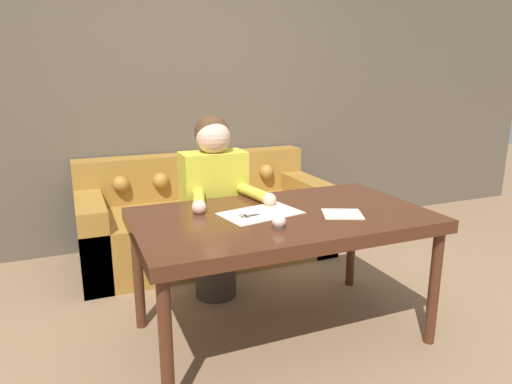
% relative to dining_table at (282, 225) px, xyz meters
% --- Properties ---
extents(ground_plane, '(16.00, 16.00, 0.00)m').
position_rel_dining_table_xyz_m(ground_plane, '(-0.07, -0.07, -0.67)').
color(ground_plane, '#846647').
extents(wall_back, '(8.00, 0.06, 2.60)m').
position_rel_dining_table_xyz_m(wall_back, '(-0.07, 1.82, 0.63)').
color(wall_back, brown).
rests_on(wall_back, ground_plane).
extents(dining_table, '(1.60, 0.92, 0.73)m').
position_rel_dining_table_xyz_m(dining_table, '(0.00, 0.00, 0.00)').
color(dining_table, '#472314').
rests_on(dining_table, ground_plane).
extents(couch, '(1.98, 0.91, 0.81)m').
position_rel_dining_table_xyz_m(couch, '(-0.05, 1.36, -0.37)').
color(couch, olive).
rests_on(couch, ground_plane).
extents(person, '(0.50, 0.62, 1.23)m').
position_rel_dining_table_xyz_m(person, '(-0.20, 0.60, -0.03)').
color(person, '#33281E').
rests_on(person, ground_plane).
extents(pattern_paper_main, '(0.47, 0.35, 0.00)m').
position_rel_dining_table_xyz_m(pattern_paper_main, '(-0.11, 0.05, 0.07)').
color(pattern_paper_main, beige).
rests_on(pattern_paper_main, dining_table).
extents(pattern_paper_offcut, '(0.27, 0.26, 0.00)m').
position_rel_dining_table_xyz_m(pattern_paper_offcut, '(0.30, -0.13, 0.07)').
color(pattern_paper_offcut, beige).
rests_on(pattern_paper_offcut, dining_table).
extents(scissors, '(0.25, 0.08, 0.01)m').
position_rel_dining_table_xyz_m(scissors, '(-0.16, 0.02, 0.07)').
color(scissors, silver).
rests_on(scissors, dining_table).
extents(pin_cushion, '(0.07, 0.07, 0.07)m').
position_rel_dining_table_xyz_m(pin_cushion, '(-0.12, -0.21, 0.10)').
color(pin_cushion, '#4C3828').
rests_on(pin_cushion, dining_table).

